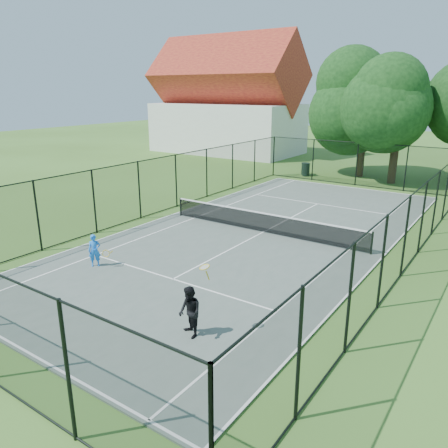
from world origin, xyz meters
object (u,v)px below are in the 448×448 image
Objects in this scene: trash_bin_left at (305,169)px; player_black at (190,312)px; tennis_net at (263,222)px; trash_bin_right at (306,170)px; player_blue at (95,251)px.

player_black is at bearing -72.60° from trash_bin_left.
tennis_net is at bearing 107.47° from player_black.
player_black reaches higher than trash_bin_right.
player_black is (7.09, -23.14, 0.28)m from trash_bin_right.
trash_bin_right is 21.37m from player_blue.
player_blue is at bearing 163.33° from player_black.
tennis_net is at bearing 65.77° from player_blue.
player_blue reaches higher than tennis_net.
tennis_net is 9.36m from player_black.
player_blue is at bearing -86.39° from trash_bin_left.
tennis_net is 4.98× the size of player_black.
trash_bin_right reaches higher than trash_bin_left.
tennis_net is 8.16× the size of player_blue.
player_blue reaches higher than trash_bin_right.
trash_bin_left is 0.54m from trash_bin_right.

